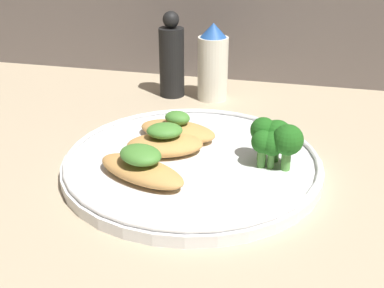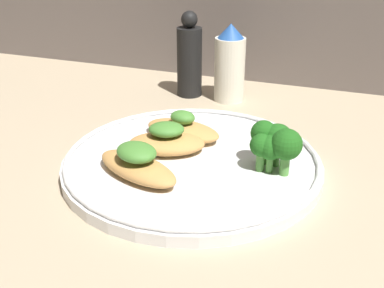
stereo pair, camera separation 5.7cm
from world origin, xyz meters
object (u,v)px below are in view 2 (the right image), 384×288
at_px(broccoli_bunch, 275,142).
at_px(pepper_grinder, 189,58).
at_px(plate, 192,162).
at_px(sauce_bottle, 230,64).

distance_m(broccoli_bunch, pepper_grinder, 0.31).
relative_size(plate, sauce_bottle, 2.47).
height_order(plate, broccoli_bunch, broccoli_bunch).
relative_size(broccoli_bunch, sauce_bottle, 0.50).
height_order(plate, sauce_bottle, sauce_bottle).
height_order(broccoli_bunch, pepper_grinder, pepper_grinder).
bearing_deg(plate, pepper_grinder, 111.03).
bearing_deg(broccoli_bunch, plate, -174.05).
distance_m(plate, pepper_grinder, 0.27).
height_order(plate, pepper_grinder, pepper_grinder).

